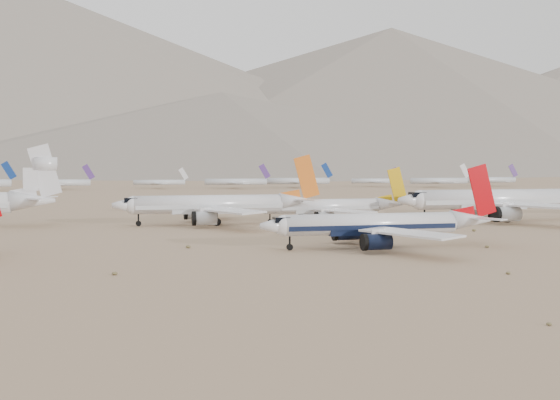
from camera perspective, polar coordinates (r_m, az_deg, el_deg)
name	(u,v)px	position (r m, az deg, el deg)	size (l,w,h in m)	color
ground	(368,253)	(126.04, 7.19, -4.27)	(7000.00, 7000.00, 0.00)	#83664C
main_airliner	(381,225)	(133.64, 8.21, -1.99)	(44.96, 43.91, 15.87)	silver
row2_navy_widebody	(503,200)	(202.08, 17.64, 0.01)	(59.08, 57.77, 21.02)	silver
row2_gold_tail	(329,207)	(190.27, 4.03, -0.54)	(42.02, 41.10, 14.96)	silver
row2_orange_tail	(218,205)	(182.54, -5.10, -0.39)	(51.35, 50.23, 18.32)	silver
distant_storage_row	(146,182)	(437.40, -10.83, 1.44)	(518.15, 65.89, 15.27)	silver
mountain_range	(155,93)	(1777.06, -10.13, 8.59)	(7354.00, 3024.00, 470.00)	slate
foothills	(421,136)	(1345.24, 11.41, 5.12)	(4637.50, 1395.00, 155.00)	slate
desert_scrub	(492,276)	(102.23, 16.88, -5.92)	(263.40, 121.67, 0.63)	brown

